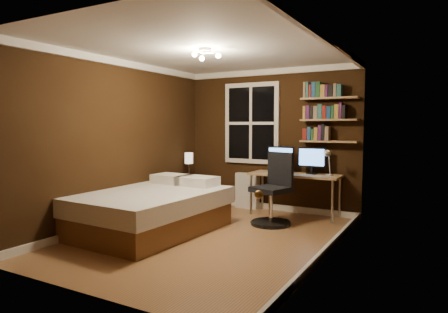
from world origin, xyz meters
The scene contains 24 objects.
floor centered at (0.00, 0.00, 0.00)m, with size 4.20×4.20×0.00m, color brown.
wall_back centered at (0.00, 2.10, 1.25)m, with size 3.20×0.04×2.50m, color black.
wall_left centered at (-1.60, 0.00, 1.25)m, with size 0.04×4.20×2.50m, color black.
wall_right centered at (1.60, 0.00, 1.25)m, with size 0.04×4.20×2.50m, color black.
ceiling centered at (0.00, 0.00, 2.50)m, with size 3.20×4.20×0.02m, color white.
window centered at (-0.35, 2.06, 1.55)m, with size 1.06×0.06×1.46m, color white.
door centered at (1.59, -1.55, 1.02)m, with size 0.03×0.82×2.05m, color black, non-canonical shape.
door_knob centered at (1.55, -1.85, 1.00)m, with size 0.06×0.06×0.06m, color gold.
ceiling_fixture centered at (0.00, -0.10, 2.40)m, with size 0.44×0.44×0.18m, color beige, non-canonical shape.
bookshelf_lower centered at (1.08, 1.98, 1.25)m, with size 0.92×0.22×0.03m, color #A3784F.
books_row_lower centered at (1.08, 1.98, 1.38)m, with size 0.42×0.16×0.23m, color maroon, non-canonical shape.
bookshelf_middle centered at (1.08, 1.98, 1.60)m, with size 0.92×0.22×0.03m, color #A3784F.
books_row_middle centered at (1.08, 1.98, 1.73)m, with size 0.66×0.16×0.23m, color navy, non-canonical shape.
bookshelf_upper centered at (1.08, 1.98, 1.95)m, with size 0.92×0.22×0.03m, color #A3784F.
books_row_upper centered at (1.08, 1.98, 2.08)m, with size 0.60×0.16×0.23m, color #23532E, non-canonical shape.
bed centered at (-0.87, -0.15, 0.31)m, with size 1.63×2.20×0.72m.
nightstand centered at (-1.35, 1.51, 0.29)m, with size 0.46×0.46×0.58m, color brown.
bedside_lamp centered at (-1.35, 1.51, 0.80)m, with size 0.15×0.15×0.43m, color beige, non-canonical shape.
radiator centered at (-0.39, 1.99, 0.32)m, with size 0.43×0.15×0.64m, color silver.
desk centered at (0.58, 1.80, 0.65)m, with size 1.50×0.56×0.71m.
monitor_left centered at (0.30, 1.87, 0.93)m, with size 0.47×0.12×0.44m, color black, non-canonical shape.
monitor_right centered at (0.84, 1.87, 0.93)m, with size 0.47×0.12×0.44m, color black, non-canonical shape.
desk_lamp centered at (1.15, 1.71, 0.93)m, with size 0.14×0.32×0.44m, color silver, non-canonical shape.
office_chair centered at (0.48, 1.09, 0.43)m, with size 0.62×0.62×1.10m.
Camera 1 is at (2.75, -4.53, 1.51)m, focal length 32.00 mm.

